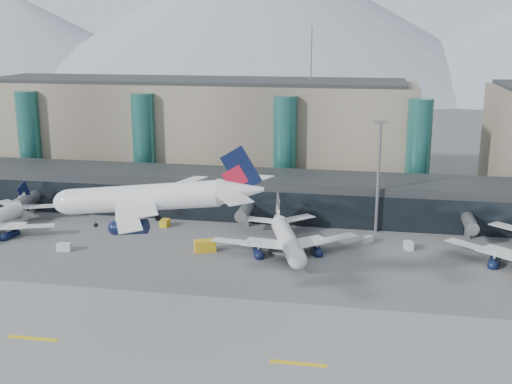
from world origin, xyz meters
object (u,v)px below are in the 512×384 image
lightmast_mid (379,170)px  veh_c (279,248)px  veh_a (64,247)px  veh_b (165,223)px  veh_f (4,216)px  veh_d (368,239)px  veh_g (408,246)px  veh_h (205,246)px  jet_parked_mid (285,231)px  hero_jet (164,190)px

lightmast_mid → veh_c: 30.08m
veh_c → veh_a: bearing=-147.4°
veh_b → veh_f: size_ratio=0.97×
veh_d → veh_f: 87.83m
lightmast_mid → veh_b: bearing=-174.2°
lightmast_mid → veh_a: size_ratio=8.91×
veh_b → veh_d: 47.33m
veh_c → veh_g: 27.52m
veh_c → veh_f: 70.90m
veh_b → veh_h: size_ratio=0.65×
veh_f → veh_g: bearing=-99.2°
jet_parked_mid → veh_a: (-45.36, -9.76, -3.18)m
veh_d → veh_f: size_ratio=0.84×
veh_a → veh_h: size_ratio=0.66×
veh_b → veh_d: size_ratio=1.15×
veh_b → lightmast_mid: bearing=-81.8°
veh_c → jet_parked_mid: bearing=96.8°
hero_jet → veh_h: 35.91m
veh_a → veh_h: veh_h is taller
veh_g → veh_a: bearing=-88.5°
jet_parked_mid → veh_f: size_ratio=11.27×
lightmast_mid → veh_d: (-1.64, -8.09, -13.72)m
hero_jet → veh_g: hero_jet is taller
veh_d → veh_h: bearing=147.2°
hero_jet → veh_a: size_ratio=12.70×
veh_d → veh_g: bearing=-71.5°
jet_parked_mid → veh_a: size_ratio=11.43×
veh_a → veh_d: size_ratio=1.17×
hero_jet → veh_g: (39.89, 39.50, -19.84)m
veh_a → veh_c: (44.50, 6.94, 0.26)m
hero_jet → veh_h: bearing=94.2°
lightmast_mid → veh_h: 42.51m
hero_jet → veh_b: 52.11m
lightmast_mid → veh_f: (-89.46, -6.75, -13.60)m
jet_parked_mid → veh_a: bearing=85.0°
veh_g → veh_h: (-41.83, -9.37, 0.41)m
veh_f → veh_h: 56.19m
lightmast_mid → veh_c: lightmast_mid is taller
veh_f → veh_h: size_ratio=0.67×
veh_c → veh_f: size_ratio=1.32×
hero_jet → jet_parked_mid: bearing=68.1°
veh_f → veh_g: size_ratio=1.07×
hero_jet → veh_h: (-1.94, 30.13, -19.43)m
hero_jet → veh_f: 74.10m
veh_b → veh_c: size_ratio=0.73×
veh_f → jet_parked_mid: bearing=-103.9°
hero_jet → jet_parked_mid: hero_jet is taller
hero_jet → veh_a: 44.50m
veh_a → veh_f: size_ratio=0.99×
hero_jet → lightmast_mid: bearing=57.3°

